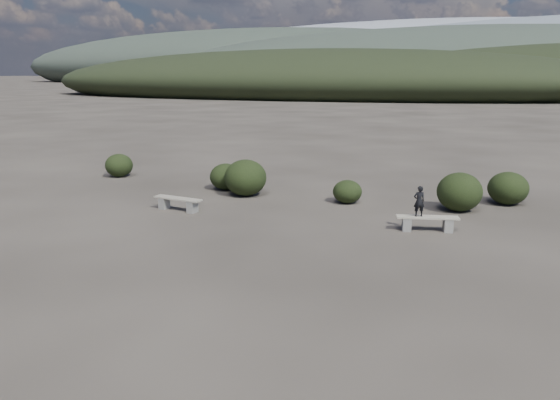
% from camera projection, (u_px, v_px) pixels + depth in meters
% --- Properties ---
extents(ground, '(1200.00, 1200.00, 0.00)m').
position_uv_depth(ground, '(208.00, 284.00, 11.63)').
color(ground, '#302B25').
rests_on(ground, ground).
extents(bench_left, '(1.75, 0.58, 0.43)m').
position_uv_depth(bench_left, '(178.00, 203.00, 17.76)').
color(bench_left, slate).
rests_on(bench_left, ground).
extents(bench_right, '(1.77, 0.77, 0.43)m').
position_uv_depth(bench_right, '(427.00, 222.00, 15.45)').
color(bench_right, slate).
rests_on(bench_right, ground).
extents(seated_person, '(0.38, 0.32, 0.88)m').
position_uv_depth(seated_person, '(419.00, 201.00, 15.33)').
color(seated_person, black).
rests_on(seated_person, bench_right).
extents(shrub_a, '(1.23, 1.23, 1.01)m').
position_uv_depth(shrub_a, '(226.00, 177.00, 20.91)').
color(shrub_a, black).
rests_on(shrub_a, ground).
extents(shrub_b, '(1.55, 1.55, 1.32)m').
position_uv_depth(shrub_b, '(245.00, 178.00, 19.87)').
color(shrub_b, black).
rests_on(shrub_b, ground).
extents(shrub_c, '(1.00, 1.00, 0.80)m').
position_uv_depth(shrub_c, '(347.00, 192.00, 18.77)').
color(shrub_c, black).
rests_on(shrub_c, ground).
extents(shrub_d, '(1.44, 1.44, 1.26)m').
position_uv_depth(shrub_d, '(459.00, 192.00, 17.65)').
color(shrub_d, black).
rests_on(shrub_d, ground).
extents(shrub_e, '(1.34, 1.34, 1.12)m').
position_uv_depth(shrub_e, '(508.00, 188.00, 18.55)').
color(shrub_e, black).
rests_on(shrub_e, ground).
extents(shrub_f, '(1.17, 1.17, 0.99)m').
position_uv_depth(shrub_f, '(119.00, 165.00, 23.52)').
color(shrub_f, black).
rests_on(shrub_f, ground).
extents(mountain_ridges, '(500.00, 400.00, 56.00)m').
position_uv_depth(mountain_ridges, '(460.00, 61.00, 322.12)').
color(mountain_ridges, black).
rests_on(mountain_ridges, ground).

